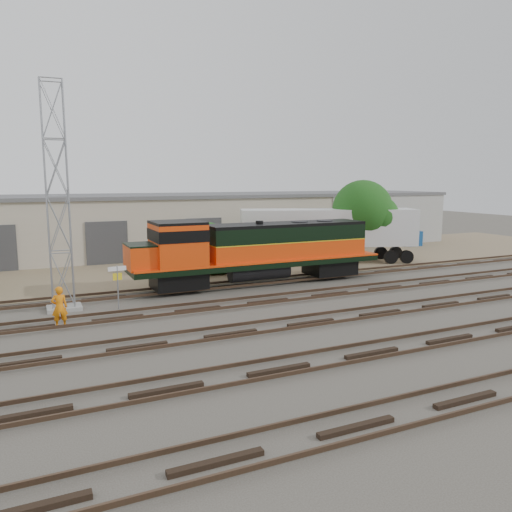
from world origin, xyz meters
name	(u,v)px	position (x,y,z in m)	size (l,w,h in m)	color
ground	(281,309)	(0.00, 0.00, 0.00)	(140.00, 140.00, 0.00)	#47423A
dirt_strip	(192,265)	(0.00, 15.00, 0.01)	(80.00, 16.00, 0.02)	#726047
tracks	(311,323)	(0.00, -3.00, 0.08)	(80.00, 20.40, 0.28)	black
warehouse	(166,223)	(0.04, 22.98, 2.65)	(58.40, 10.40, 5.30)	#BAAE9B
locomotive	(255,249)	(1.32, 6.00, 2.28)	(16.47, 2.89, 3.96)	black
signal_tower	(58,201)	(-10.18, 4.75, 5.56)	(1.68, 1.68, 11.43)	gray
sign_post	(118,279)	(-7.62, 3.54, 1.60)	(0.94, 0.15, 2.29)	gray
worker	(59,307)	(-10.58, 1.30, 0.96)	(0.70, 0.46, 1.91)	orange
semi_trailer	(332,229)	(10.59, 11.33, 2.71)	(14.12, 7.24, 4.30)	silver
dumpster_blue	(411,238)	(23.62, 16.59, 0.75)	(1.60, 1.50, 1.50)	navy
dumpster_red	(397,237)	(23.12, 18.09, 0.70)	(1.50, 1.40, 1.40)	maroon
tree_mid	(210,251)	(0.10, 11.05, 1.61)	(4.07, 3.88, 3.88)	#382619
tree_east	(366,212)	(13.47, 10.79, 4.04)	(5.15, 4.90, 6.62)	#382619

